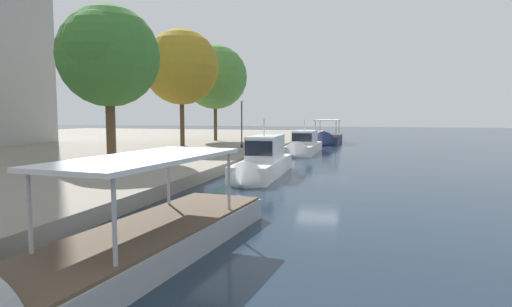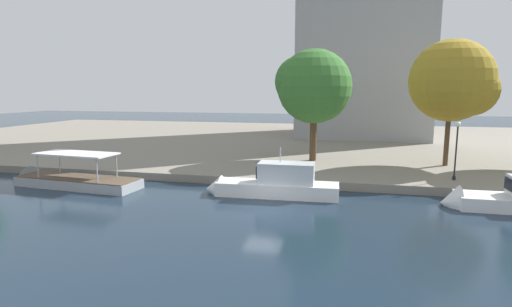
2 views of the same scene
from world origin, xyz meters
TOP-DOWN VIEW (x-y plane):
  - ground_plane at (0.00, 0.00)m, footprint 220.00×220.00m
  - tour_boat_1 at (-17.02, 2.79)m, footprint 11.91×3.82m
  - motor_yacht_2 at (-0.15, 3.53)m, footprint 10.08×2.57m
  - motor_yacht_3 at (16.64, 3.58)m, footprint 10.27×2.62m
  - tour_boat_4 at (32.06, 2.86)m, footprint 11.48×3.44m
  - lamp_post at (13.69, 9.10)m, footprint 0.38×0.38m
  - tree_1 at (23.74, 15.55)m, footprint 7.78×7.78m
  - tree_2 at (1.62, 15.60)m, footprint 7.64×7.42m
  - tree_3 at (14.75, 15.83)m, footprint 7.76×7.71m

SIDE VIEW (x-z plane):
  - ground_plane at x=0.00m, z-range 0.00..0.00m
  - tour_boat_1 at x=-17.02m, z-range -1.74..2.24m
  - tour_boat_4 at x=32.06m, z-range -1.86..2.58m
  - motor_yacht_3 at x=16.64m, z-range -1.65..2.76m
  - motor_yacht_2 at x=-0.15m, z-range -1.55..2.90m
  - lamp_post at x=13.69m, z-range 1.14..5.79m
  - tree_2 at x=1.62m, z-range 2.68..13.88m
  - tree_3 at x=14.75m, z-range 2.64..14.43m
  - tree_1 at x=23.74m, z-range 2.78..14.41m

